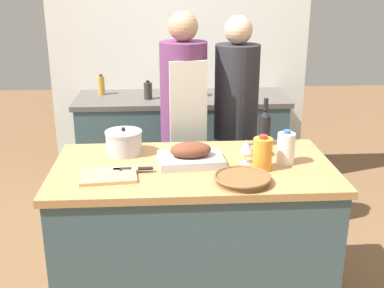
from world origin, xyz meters
name	(u,v)px	position (x,y,z in m)	size (l,w,h in m)	color
kitchen_island	(193,239)	(0.00, 0.00, 0.45)	(1.50, 0.78, 0.90)	#3D565B
back_counter	(182,149)	(0.00, 1.47, 0.47)	(1.73, 0.60, 0.93)	#3D565B
back_wall	(180,48)	(0.00, 1.82, 1.27)	(2.23, 0.10, 2.55)	silver
roasting_pan	(191,156)	(-0.01, 0.02, 0.95)	(0.36, 0.26, 0.12)	#BCBCC1
wicker_basket	(242,179)	(0.22, -0.25, 0.92)	(0.28, 0.28, 0.04)	brown
cutting_board	(108,176)	(-0.44, -0.14, 0.91)	(0.30, 0.22, 0.02)	tan
stock_pot	(124,142)	(-0.38, 0.21, 0.97)	(0.21, 0.21, 0.16)	#B7B7BC
mixing_bowl	(257,150)	(0.37, 0.14, 0.93)	(0.14, 0.14, 0.05)	#846647
juice_jug	(263,154)	(0.36, -0.08, 0.99)	(0.10, 0.10, 0.19)	orange
milk_jug	(286,148)	(0.50, 0.00, 0.99)	(0.10, 0.10, 0.19)	white
wine_bottle_green	(265,126)	(0.45, 0.32, 1.01)	(0.07, 0.07, 0.29)	black
wine_glass_left	(246,147)	(0.28, 0.01, 1.00)	(0.07, 0.07, 0.13)	silver
knife_chef	(135,169)	(-0.31, -0.08, 0.92)	(0.21, 0.03, 0.01)	#B7B7BC
knife_paring	(117,169)	(-0.40, -0.09, 0.92)	(0.16, 0.04, 0.01)	#B7B7BC
stand_mixer	(171,80)	(-0.08, 1.42, 1.08)	(0.18, 0.14, 0.35)	silver
condiment_bottle_tall	(101,85)	(-0.66, 1.58, 1.01)	(0.05, 0.05, 0.17)	#B28E2D
condiment_bottle_short	(243,91)	(0.49, 1.39, 0.99)	(0.05, 0.05, 0.13)	#B28E2D
condiment_bottle_extra	(148,91)	(-0.27, 1.39, 1.00)	(0.07, 0.07, 0.15)	#332D28
person_cook_aproned	(184,122)	(-0.02, 0.74, 0.93)	(0.31, 0.33, 1.66)	beige
person_cook_guest	(236,121)	(0.35, 0.82, 0.91)	(0.30, 0.30, 1.62)	beige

